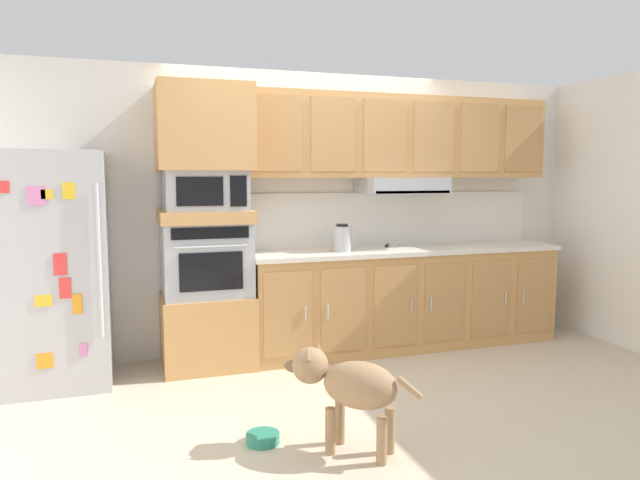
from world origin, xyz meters
name	(u,v)px	position (x,y,z in m)	size (l,w,h in m)	color
ground_plane	(347,382)	(0.00, 0.00, 0.00)	(9.60, 9.60, 0.00)	beige
back_kitchen_wall	(305,211)	(0.00, 1.11, 1.25)	(6.20, 0.12, 2.50)	silver
side_panel_right	(640,213)	(2.80, 0.00, 1.25)	(0.12, 7.10, 2.50)	white
refrigerator	(55,269)	(-2.09, 0.68, 0.88)	(0.76, 0.73, 1.76)	#ADADB2
oven_base_cabinet	(208,330)	(-0.96, 0.75, 0.30)	(0.74, 0.62, 0.60)	tan
built_in_oven	(206,259)	(-0.96, 0.75, 0.90)	(0.70, 0.62, 0.60)	#A8AAAF
appliance_mid_shelf	(205,216)	(-0.96, 0.75, 1.25)	(0.74, 0.62, 0.10)	tan
microwave	(205,190)	(-0.96, 0.75, 1.46)	(0.64, 0.54, 0.32)	#A8AAAF
appliance_upper_cabinet	(203,128)	(-0.96, 0.75, 1.96)	(0.74, 0.62, 0.68)	tan
lower_cabinet_run	(405,299)	(0.86, 0.75, 0.44)	(2.89, 0.63, 0.88)	tan
countertop_slab	(406,250)	(0.86, 0.75, 0.90)	(2.93, 0.64, 0.04)	silver
backsplash_panel	(393,218)	(0.86, 1.04, 1.17)	(2.93, 0.02, 0.50)	silver
upper_cabinet_with_hood	(401,140)	(0.86, 0.87, 1.90)	(2.89, 0.48, 0.88)	tan
screwdriver	(388,245)	(0.73, 0.86, 0.93)	(0.17, 0.16, 0.03)	black
electric_kettle	(342,238)	(0.21, 0.70, 1.03)	(0.17, 0.17, 0.24)	#A8AAAF
dog	(348,384)	(-0.40, -1.06, 0.40)	(0.66, 0.61, 0.60)	#997551
dog_food_bowl	(263,438)	(-0.85, -0.81, 0.03)	(0.20, 0.20, 0.06)	#267F66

